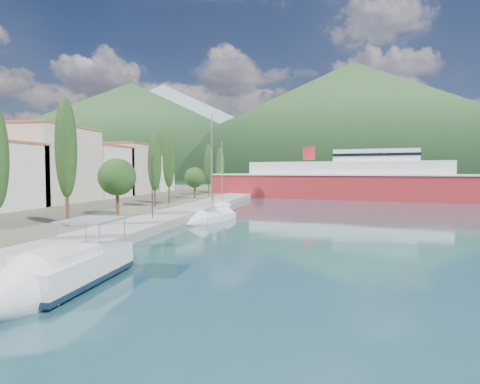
# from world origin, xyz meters

# --- Properties ---
(ground) EXTENTS (1400.00, 1400.00, 0.00)m
(ground) POSITION_xyz_m (0.00, 120.00, 0.00)
(ground) COLOR #1E434D
(quay) EXTENTS (5.00, 88.00, 0.80)m
(quay) POSITION_xyz_m (-9.00, 26.00, 0.40)
(quay) COLOR gray
(quay) RESTS_ON ground
(hills_far) EXTENTS (1480.00, 900.00, 180.00)m
(hills_far) POSITION_xyz_m (138.59, 618.73, 77.39)
(hills_far) COLOR gray
(hills_far) RESTS_ON ground
(hills_near) EXTENTS (1010.00, 520.00, 115.00)m
(hills_near) POSITION_xyz_m (98.04, 372.50, 49.18)
(hills_near) COLOR #274924
(hills_near) RESTS_ON ground
(town_buildings) EXTENTS (9.20, 69.20, 11.30)m
(town_buildings) POSITION_xyz_m (-32.00, 36.91, 5.57)
(town_buildings) COLOR beige
(town_buildings) RESTS_ON land_strip
(tree_row) EXTENTS (3.97, 63.41, 10.98)m
(tree_row) POSITION_xyz_m (-14.01, 30.00, 5.86)
(tree_row) COLOR #47301E
(tree_row) RESTS_ON land_strip
(lamp_posts) EXTENTS (0.15, 44.48, 6.06)m
(lamp_posts) POSITION_xyz_m (-9.00, 15.64, 4.08)
(lamp_posts) COLOR #2D2D33
(lamp_posts) RESTS_ON quay
(motor_cruiser) EXTENTS (3.18, 10.21, 3.74)m
(motor_cruiser) POSITION_xyz_m (-4.47, -6.55, 0.62)
(motor_cruiser) COLOR #102131
(motor_cruiser) RESTS_ON ground
(sailboat_near) EXTENTS (4.35, 8.91, 12.40)m
(sailboat_near) POSITION_xyz_m (-4.68, 18.32, 0.30)
(sailboat_near) COLOR silver
(sailboat_near) RESTS_ON ground
(sailboat_mid) EXTENTS (3.28, 7.23, 10.25)m
(sailboat_mid) POSITION_xyz_m (-5.65, 29.76, 0.29)
(sailboat_mid) COLOR silver
(sailboat_mid) RESTS_ON ground
(ferry) EXTENTS (55.95, 23.60, 10.87)m
(ferry) POSITION_xyz_m (12.61, 59.60, 3.31)
(ferry) COLOR maroon
(ferry) RESTS_ON ground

